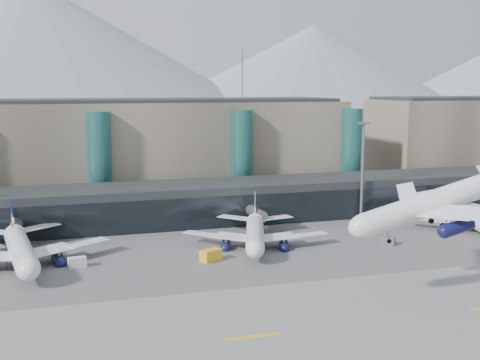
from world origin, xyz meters
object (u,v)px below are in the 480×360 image
object	(u,v)px
jet_parked_left	(19,240)
veh_c	(387,241)
veh_d	(363,219)
veh_g	(383,223)
veh_a	(77,262)
jet_parked_right	(467,212)
jet_parked_mid	(255,226)
hero_jet	(447,193)
lightmast_mid	(362,165)
veh_h	(211,255)

from	to	relation	value
jet_parked_left	veh_c	bearing A→B (deg)	-105.10
veh_d	veh_g	bearing A→B (deg)	-120.13
veh_a	jet_parked_right	bearing A→B (deg)	-3.56
jet_parked_mid	veh_d	distance (m)	36.35
hero_jet	jet_parked_mid	bearing A→B (deg)	115.49
lightmast_mid	jet_parked_right	distance (m)	28.06
hero_jet	veh_d	bearing A→B (deg)	76.53
hero_jet	veh_a	xyz separation A→B (m)	(-56.88, 35.85, -16.89)
hero_jet	veh_h	world-z (taller)	hero_jet
veh_a	veh_d	bearing A→B (deg)	7.82
jet_parked_mid	veh_c	size ratio (longest dim) A/B	10.70
hero_jet	veh_d	world-z (taller)	hero_jet
veh_g	jet_parked_right	bearing A→B (deg)	50.14
lightmast_mid	veh_g	xyz separation A→B (m)	(1.80, -8.08, -13.65)
jet_parked_left	veh_d	bearing A→B (deg)	-89.64
veh_a	veh_g	world-z (taller)	veh_a
lightmast_mid	jet_parked_mid	bearing A→B (deg)	-155.44
jet_parked_mid	veh_a	distance (m)	39.00
veh_c	veh_d	world-z (taller)	veh_c
jet_parked_right	jet_parked_left	bearing A→B (deg)	105.71
hero_jet	veh_a	distance (m)	69.32
veh_g	veh_d	bearing A→B (deg)	-174.36
jet_parked_mid	veh_d	bearing A→B (deg)	-50.60
veh_a	lightmast_mid	bearing A→B (deg)	9.45
lightmast_mid	veh_c	world-z (taller)	lightmast_mid
jet_parked_left	jet_parked_mid	size ratio (longest dim) A/B	1.11
jet_parked_right	veh_g	size ratio (longest dim) A/B	12.37
hero_jet	veh_d	xyz separation A→B (m)	(15.14, 55.49, -17.15)
veh_a	jet_parked_mid	bearing A→B (deg)	2.00
jet_parked_left	veh_a	bearing A→B (deg)	-129.67
lightmast_mid	hero_jet	xyz separation A→B (m)	(-15.80, -57.91, 3.43)
hero_jet	jet_parked_right	xyz separation A→B (m)	(36.53, 42.17, -13.92)
hero_jet	jet_parked_right	size ratio (longest dim) A/B	1.04
lightmast_mid	veh_h	distance (m)	54.87
jet_parked_right	hero_jet	bearing A→B (deg)	154.95
veh_d	veh_h	bearing A→B (deg)	152.91
veh_a	veh_g	bearing A→B (deg)	3.19
jet_parked_mid	veh_g	bearing A→B (deg)	-60.23
hero_jet	jet_parked_left	distance (m)	81.07
jet_parked_mid	veh_h	size ratio (longest dim) A/B	7.98
lightmast_mid	veh_c	xyz separation A→B (m)	(-6.30, -24.31, -13.53)
jet_parked_left	veh_g	world-z (taller)	jet_parked_left
lightmast_mid	veh_h	world-z (taller)	lightmast_mid
veh_a	veh_h	bearing A→B (deg)	-14.85
veh_c	veh_g	xyz separation A→B (m)	(8.10, 16.22, -0.12)
lightmast_mid	veh_a	bearing A→B (deg)	-163.11
veh_h	jet_parked_right	bearing A→B (deg)	-21.31
jet_parked_mid	veh_a	world-z (taller)	jet_parked_mid
jet_parked_mid	jet_parked_left	bearing A→B (deg)	107.64
veh_c	lightmast_mid	bearing A→B (deg)	117.12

